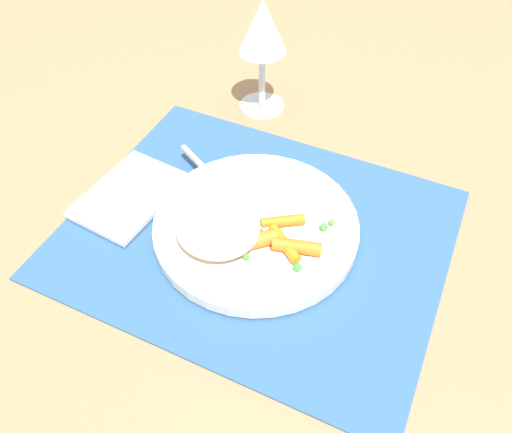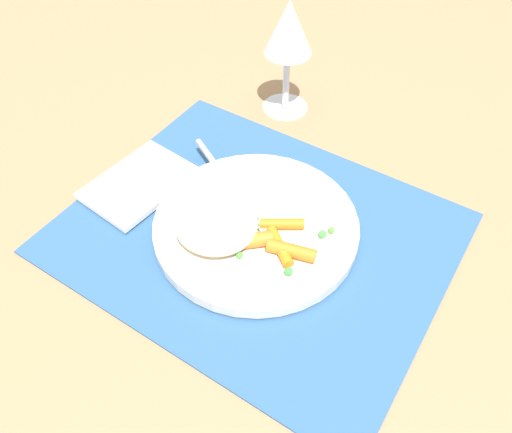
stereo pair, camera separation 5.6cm
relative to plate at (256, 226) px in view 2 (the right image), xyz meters
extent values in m
plane|color=#997551|center=(0.00, 0.00, -0.01)|extent=(2.40, 2.40, 0.00)
cube|color=#2D5684|center=(0.00, 0.00, -0.01)|extent=(0.44, 0.36, 0.01)
cylinder|color=silver|center=(0.00, 0.00, 0.00)|extent=(0.24, 0.24, 0.02)
ellipsoid|color=beige|center=(-0.03, -0.04, 0.02)|extent=(0.10, 0.09, 0.03)
cylinder|color=orange|center=(0.03, 0.01, 0.01)|extent=(0.05, 0.04, 0.01)
cylinder|color=orange|center=(0.02, -0.03, 0.02)|extent=(0.04, 0.04, 0.02)
cylinder|color=orange|center=(0.06, -0.02, 0.02)|extent=(0.06, 0.03, 0.02)
cylinder|color=orange|center=(0.04, -0.02, 0.01)|extent=(0.05, 0.04, 0.01)
sphere|color=green|center=(0.01, -0.05, 0.01)|extent=(0.01, 0.01, 0.01)
sphere|color=green|center=(0.08, 0.02, 0.01)|extent=(0.01, 0.01, 0.01)
sphere|color=#57AF3E|center=(0.08, 0.03, 0.01)|extent=(0.01, 0.01, 0.01)
sphere|color=green|center=(0.01, -0.01, 0.01)|extent=(0.01, 0.01, 0.01)
sphere|color=#4FA640|center=(0.02, 0.00, 0.01)|extent=(0.01, 0.01, 0.01)
sphere|color=green|center=(0.00, 0.00, 0.01)|extent=(0.01, 0.01, 0.01)
sphere|color=#4A9C45|center=(0.00, -0.01, 0.01)|extent=(0.01, 0.01, 0.01)
sphere|color=green|center=(0.07, -0.04, 0.01)|extent=(0.01, 0.01, 0.01)
cube|color=silver|center=(0.01, 0.00, 0.01)|extent=(0.05, 0.04, 0.01)
cube|color=silver|center=(-0.08, 0.04, 0.01)|extent=(0.14, 0.08, 0.01)
cylinder|color=silver|center=(-0.10, 0.24, -0.01)|extent=(0.07, 0.07, 0.00)
cylinder|color=silver|center=(-0.10, 0.24, 0.04)|extent=(0.01, 0.01, 0.09)
cone|color=silver|center=(-0.10, 0.24, 0.12)|extent=(0.07, 0.07, 0.08)
cube|color=white|center=(-0.17, -0.02, 0.00)|extent=(0.11, 0.14, 0.01)
camera|label=1|loc=(0.17, -0.37, 0.47)|focal=36.53mm
camera|label=2|loc=(0.22, -0.34, 0.47)|focal=36.53mm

